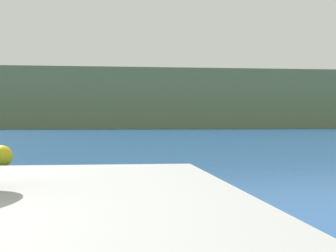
{
  "coord_description": "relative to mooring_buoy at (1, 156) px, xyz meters",
  "views": [
    {
      "loc": [
        2.22,
        -1.94,
        1.1
      ],
      "look_at": [
        5.31,
        23.6,
        0.83
      ],
      "focal_mm": 54.18,
      "sensor_mm": 36.0,
      "label": 1
    }
  ],
  "objects": [
    {
      "name": "hillside_backdrop",
      "position": [
        0.23,
        64.64,
        4.01
      ],
      "size": [
        140.0,
        13.93,
        8.55
      ],
      "primitive_type": "cube",
      "color": "#6B7A51",
      "rests_on": "ground"
    },
    {
      "name": "mooring_buoy",
      "position": [
        0.0,
        0.0,
        0.0
      ],
      "size": [
        0.52,
        0.52,
        0.52
      ],
      "primitive_type": "sphere",
      "color": "yellow",
      "rests_on": "ground"
    }
  ]
}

